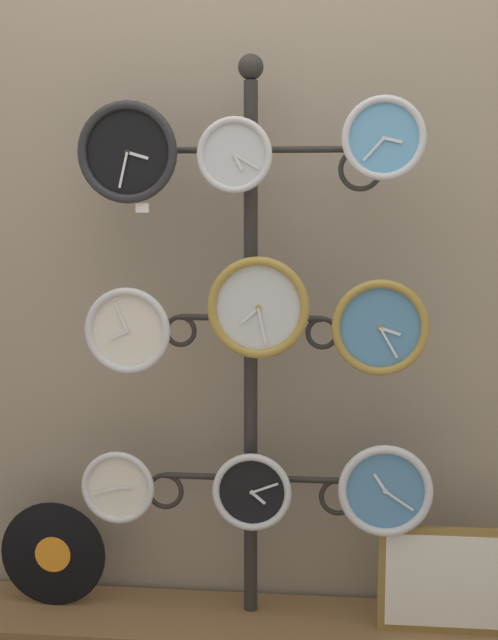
% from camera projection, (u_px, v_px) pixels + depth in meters
% --- Properties ---
extents(shop_wall, '(4.40, 0.04, 2.80)m').
position_uv_depth(shop_wall, '(256.00, 190.00, 2.85)').
color(shop_wall, gray).
rests_on(shop_wall, ground_plane).
extents(low_shelf, '(2.20, 0.36, 0.06)m').
position_uv_depth(low_shelf, '(249.00, 626.00, 2.82)').
color(low_shelf, brown).
rests_on(low_shelf, ground_plane).
extents(display_stand, '(0.79, 0.37, 1.80)m').
position_uv_depth(display_stand, '(251.00, 422.00, 2.79)').
color(display_stand, '#282623').
rests_on(display_stand, ground_plane).
extents(clock_top_left, '(0.30, 0.04, 0.30)m').
position_uv_depth(clock_top_left, '(128.00, 152.00, 2.64)').
color(clock_top_left, black).
extents(clock_top_center, '(0.22, 0.04, 0.22)m').
position_uv_depth(clock_top_center, '(235.00, 155.00, 2.60)').
color(clock_top_center, silver).
extents(clock_top_right, '(0.24, 0.04, 0.24)m').
position_uv_depth(clock_top_right, '(384.00, 138.00, 2.53)').
color(clock_top_right, '#60A8DB').
extents(clock_middle_left, '(0.26, 0.04, 0.26)m').
position_uv_depth(clock_middle_left, '(128.00, 331.00, 2.69)').
color(clock_middle_left, silver).
extents(clock_middle_center, '(0.30, 0.04, 0.30)m').
position_uv_depth(clock_middle_center, '(258.00, 308.00, 2.62)').
color(clock_middle_center, silver).
extents(clock_middle_right, '(0.29, 0.04, 0.29)m').
position_uv_depth(clock_middle_right, '(380.00, 327.00, 2.61)').
color(clock_middle_right, '#4C84B2').
extents(clock_bottom_left, '(0.23, 0.04, 0.23)m').
position_uv_depth(clock_bottom_left, '(118.00, 487.00, 2.78)').
color(clock_bottom_left, silver).
extents(clock_bottom_center, '(0.25, 0.04, 0.25)m').
position_uv_depth(clock_bottom_center, '(252.00, 492.00, 2.74)').
color(clock_bottom_center, black).
extents(clock_bottom_right, '(0.28, 0.04, 0.28)m').
position_uv_depth(clock_bottom_right, '(385.00, 490.00, 2.66)').
color(clock_bottom_right, '#4C84B2').
extents(vinyl_record, '(0.35, 0.01, 0.35)m').
position_uv_depth(vinyl_record, '(53.00, 554.00, 2.88)').
color(vinyl_record, black).
rests_on(vinyl_record, low_shelf).
extents(picture_frame, '(0.48, 0.02, 0.33)m').
position_uv_depth(picture_frame, '(458.00, 581.00, 2.69)').
color(picture_frame, olive).
rests_on(picture_frame, low_shelf).
extents(price_tag_upper, '(0.04, 0.00, 0.03)m').
position_uv_depth(price_tag_upper, '(142.00, 208.00, 2.66)').
color(price_tag_upper, white).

